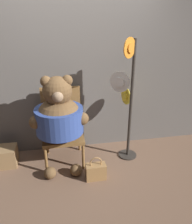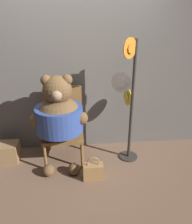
{
  "view_description": "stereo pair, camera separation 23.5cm",
  "coord_description": "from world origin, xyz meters",
  "px_view_note": "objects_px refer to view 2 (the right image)",
  "views": [
    {
      "loc": [
        -0.26,
        -2.48,
        2.01
      ],
      "look_at": [
        0.24,
        0.26,
        0.79
      ],
      "focal_mm": 35.0,
      "sensor_mm": 36.0,
      "label": 1
    },
    {
      "loc": [
        -0.03,
        -2.51,
        2.01
      ],
      "look_at": [
        0.24,
        0.26,
        0.79
      ],
      "focal_mm": 35.0,
      "sensor_mm": 36.0,
      "label": 2
    }
  ],
  "objects_px": {
    "handbag_on_ground": "(93,171)",
    "teddy_bear": "(59,116)",
    "chair": "(63,124)",
    "hat_display_rack": "(128,100)"
  },
  "relations": [
    {
      "from": "handbag_on_ground",
      "to": "teddy_bear",
      "type": "bearing_deg",
      "value": 137.4
    },
    {
      "from": "chair",
      "to": "hat_display_rack",
      "type": "relative_size",
      "value": 0.61
    },
    {
      "from": "chair",
      "to": "hat_display_rack",
      "type": "distance_m",
      "value": 1.02
    },
    {
      "from": "chair",
      "to": "handbag_on_ground",
      "type": "bearing_deg",
      "value": -56.44
    },
    {
      "from": "hat_display_rack",
      "to": "handbag_on_ground",
      "type": "distance_m",
      "value": 1.09
    },
    {
      "from": "chair",
      "to": "teddy_bear",
      "type": "height_order",
      "value": "teddy_bear"
    },
    {
      "from": "teddy_bear",
      "to": "chair",
      "type": "bearing_deg",
      "value": 79.46
    },
    {
      "from": "handbag_on_ground",
      "to": "chair",
      "type": "bearing_deg",
      "value": 123.56
    },
    {
      "from": "teddy_bear",
      "to": "hat_display_rack",
      "type": "xyz_separation_m",
      "value": [
        0.97,
        0.08,
        0.17
      ]
    },
    {
      "from": "teddy_bear",
      "to": "handbag_on_ground",
      "type": "height_order",
      "value": "teddy_bear"
    }
  ]
}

